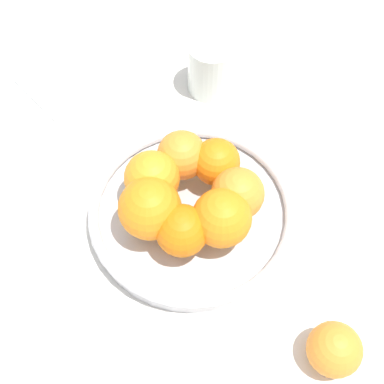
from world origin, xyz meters
name	(u,v)px	position (x,y,z in m)	size (l,w,h in m)	color
ground_plane	(192,218)	(0.00, 0.00, 0.00)	(4.00, 4.00, 0.00)	silver
fruit_bowl	(192,212)	(0.00, 0.00, 0.02)	(0.29, 0.29, 0.03)	silver
orange_pile	(189,194)	(-0.01, 0.00, 0.07)	(0.19, 0.19, 0.08)	orange
stray_orange	(334,349)	(-0.07, -0.25, 0.03)	(0.07, 0.07, 0.07)	orange
drinking_glass	(212,67)	(0.23, 0.11, 0.05)	(0.08, 0.08, 0.09)	silver
napkin_folded	(70,81)	(0.11, 0.32, 0.00)	(0.14, 0.14, 0.01)	white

